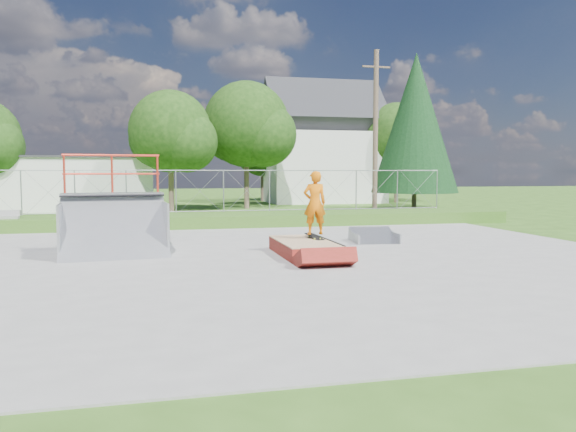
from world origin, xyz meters
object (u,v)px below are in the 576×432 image
Objects in this scene: grind_box at (304,248)px; quarter_pipe at (114,205)px; flat_bank_ramp at (374,236)px; skater at (315,206)px.

quarter_pipe reaches higher than grind_box.
flat_bank_ramp is (7.75, 0.98, -1.15)m from quarter_pipe.
skater is at bearing -14.29° from quarter_pipe.
flat_bank_ramp is at bearing 36.81° from grind_box.
skater is (5.28, -0.84, -0.04)m from quarter_pipe.
quarter_pipe reaches higher than skater.
skater is (-2.47, -1.82, 1.11)m from flat_bank_ramp.
skater is at bearing -136.85° from flat_bank_ramp.
flat_bank_ramp is 3.26m from skater.
quarter_pipe is at bearing -166.14° from flat_bank_ramp.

